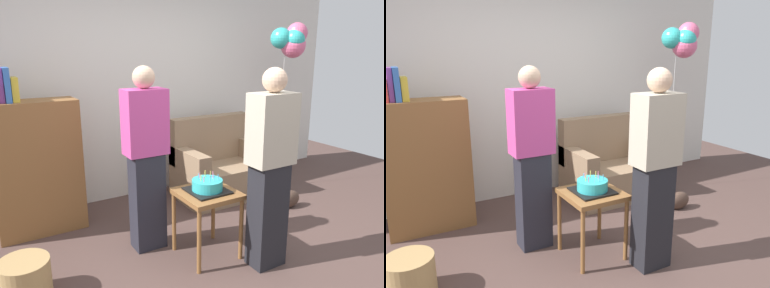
# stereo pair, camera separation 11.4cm
# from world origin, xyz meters

# --- Properties ---
(ground_plane) EXTENTS (8.00, 8.00, 0.00)m
(ground_plane) POSITION_xyz_m (0.00, 0.00, 0.00)
(ground_plane) COLOR #4C3833
(wall_back) EXTENTS (6.00, 0.10, 2.70)m
(wall_back) POSITION_xyz_m (0.00, 2.05, 1.35)
(wall_back) COLOR silver
(wall_back) RESTS_ON ground_plane
(couch) EXTENTS (1.10, 0.70, 0.96)m
(couch) POSITION_xyz_m (0.81, 1.44, 0.34)
(couch) COLOR #8C7054
(couch) RESTS_ON ground_plane
(bookshelf) EXTENTS (0.80, 0.36, 1.60)m
(bookshelf) POSITION_xyz_m (-1.25, 1.57, 0.67)
(bookshelf) COLOR brown
(bookshelf) RESTS_ON ground_plane
(side_table) EXTENTS (0.48, 0.48, 0.59)m
(side_table) POSITION_xyz_m (-0.09, 0.35, 0.50)
(side_table) COLOR brown
(side_table) RESTS_ON ground_plane
(birthday_cake) EXTENTS (0.32, 0.32, 0.17)m
(birthday_cake) POSITION_xyz_m (-0.09, 0.35, 0.64)
(birthday_cake) COLOR black
(birthday_cake) RESTS_ON side_table
(person_blowing_candles) EXTENTS (0.36, 0.22, 1.63)m
(person_blowing_candles) POSITION_xyz_m (-0.47, 0.74, 0.83)
(person_blowing_candles) COLOR #23232D
(person_blowing_candles) RESTS_ON ground_plane
(person_holding_cake) EXTENTS (0.36, 0.22, 1.63)m
(person_holding_cake) POSITION_xyz_m (0.25, -0.02, 0.83)
(person_holding_cake) COLOR black
(person_holding_cake) RESTS_ON ground_plane
(wicker_basket) EXTENTS (0.36, 0.36, 0.30)m
(wicker_basket) POSITION_xyz_m (-1.54, 0.52, 0.15)
(wicker_basket) COLOR #A88451
(wicker_basket) RESTS_ON ground_plane
(handbag) EXTENTS (0.28, 0.14, 0.20)m
(handbag) POSITION_xyz_m (1.27, 0.70, 0.10)
(handbag) COLOR #473328
(handbag) RESTS_ON ground_plane
(balloon_bunch) EXTENTS (0.43, 0.34, 2.07)m
(balloon_bunch) POSITION_xyz_m (1.65, 1.20, 1.86)
(balloon_bunch) COLOR silver
(balloon_bunch) RESTS_ON ground_plane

